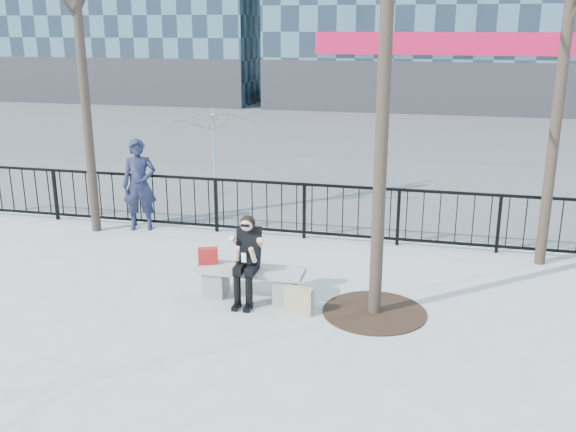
# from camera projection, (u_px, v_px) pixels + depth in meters

# --- Properties ---
(ground) EXTENTS (120.00, 120.00, 0.00)m
(ground) POSITION_uv_depth(u_px,v_px,m) (250.00, 298.00, 9.80)
(ground) COLOR #999994
(ground) RESTS_ON ground
(street_surface) EXTENTS (60.00, 23.00, 0.01)m
(street_surface) POSITION_uv_depth(u_px,v_px,m) (366.00, 137.00, 23.78)
(street_surface) COLOR #474747
(street_surface) RESTS_ON ground
(railing) EXTENTS (14.00, 0.06, 1.10)m
(railing) POSITION_uv_depth(u_px,v_px,m) (294.00, 210.00, 12.44)
(railing) COLOR black
(railing) RESTS_ON ground
(tree_grate) EXTENTS (1.50, 1.50, 0.02)m
(tree_grate) POSITION_uv_depth(u_px,v_px,m) (374.00, 312.00, 9.28)
(tree_grate) COLOR black
(tree_grate) RESTS_ON ground
(bench_main) EXTENTS (1.65, 0.46, 0.49)m
(bench_main) POSITION_uv_depth(u_px,v_px,m) (250.00, 279.00, 9.71)
(bench_main) COLOR gray
(bench_main) RESTS_ON ground
(seated_woman) EXTENTS (0.50, 0.64, 1.34)m
(seated_woman) POSITION_uv_depth(u_px,v_px,m) (247.00, 260.00, 9.46)
(seated_woman) COLOR black
(seated_woman) RESTS_ON ground
(handbag) EXTENTS (0.33, 0.24, 0.25)m
(handbag) POSITION_uv_depth(u_px,v_px,m) (208.00, 256.00, 9.79)
(handbag) COLOR #B41616
(handbag) RESTS_ON bench_main
(shopping_bag) EXTENTS (0.43, 0.21, 0.39)m
(shopping_bag) POSITION_uv_depth(u_px,v_px,m) (299.00, 300.00, 9.23)
(shopping_bag) COLOR #C0AF88
(shopping_bag) RESTS_ON ground
(standing_man) EXTENTS (0.78, 0.64, 1.86)m
(standing_man) POSITION_uv_depth(u_px,v_px,m) (139.00, 185.00, 12.84)
(standing_man) COLOR black
(standing_man) RESTS_ON ground
(vendor_umbrella) EXTENTS (2.84, 2.87, 2.08)m
(vendor_umbrella) POSITION_uv_depth(u_px,v_px,m) (213.00, 153.00, 15.46)
(vendor_umbrella) COLOR yellow
(vendor_umbrella) RESTS_ON ground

